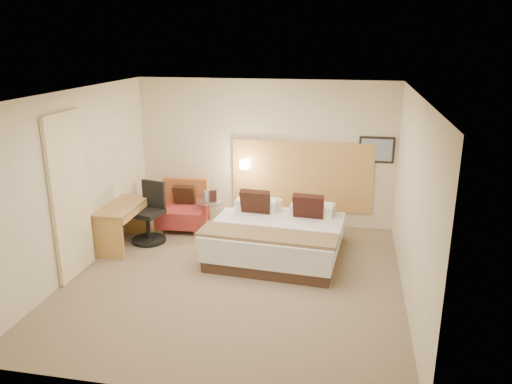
% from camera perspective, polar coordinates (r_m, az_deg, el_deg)
% --- Properties ---
extents(floor, '(4.80, 5.00, 0.02)m').
position_cam_1_polar(floor, '(7.45, -2.46, -10.03)').
color(floor, '#7B6953').
rests_on(floor, ground).
extents(ceiling, '(4.80, 5.00, 0.02)m').
position_cam_1_polar(ceiling, '(6.66, -2.76, 11.26)').
color(ceiling, white).
rests_on(ceiling, floor).
extents(wall_back, '(4.80, 0.02, 2.70)m').
position_cam_1_polar(wall_back, '(9.31, 1.01, 4.50)').
color(wall_back, beige).
rests_on(wall_back, floor).
extents(wall_front, '(4.80, 0.02, 2.70)m').
position_cam_1_polar(wall_front, '(4.70, -9.84, -8.91)').
color(wall_front, beige).
rests_on(wall_front, floor).
extents(wall_left, '(0.02, 5.00, 2.70)m').
position_cam_1_polar(wall_left, '(7.84, -20.00, 1.00)').
color(wall_left, beige).
rests_on(wall_left, floor).
extents(wall_right, '(0.02, 5.00, 2.70)m').
position_cam_1_polar(wall_right, '(6.81, 17.54, -1.13)').
color(wall_right, beige).
rests_on(wall_right, floor).
extents(headboard_panel, '(2.60, 0.04, 1.30)m').
position_cam_1_polar(headboard_panel, '(9.28, 5.22, 1.84)').
color(headboard_panel, tan).
rests_on(headboard_panel, wall_back).
extents(art_frame, '(0.62, 0.03, 0.47)m').
position_cam_1_polar(art_frame, '(9.13, 13.61, 4.72)').
color(art_frame, black).
rests_on(art_frame, wall_back).
extents(art_canvas, '(0.54, 0.01, 0.39)m').
position_cam_1_polar(art_canvas, '(9.11, 13.62, 4.69)').
color(art_canvas, '#778FA4').
rests_on(art_canvas, wall_back).
extents(lamp_arm, '(0.02, 0.12, 0.02)m').
position_cam_1_polar(lamp_arm, '(9.34, -1.21, 3.27)').
color(lamp_arm, silver).
rests_on(lamp_arm, wall_back).
extents(lamp_shade, '(0.15, 0.15, 0.15)m').
position_cam_1_polar(lamp_shade, '(9.28, -1.29, 3.18)').
color(lamp_shade, beige).
rests_on(lamp_shade, wall_back).
extents(curtain, '(0.06, 0.90, 2.42)m').
position_cam_1_polar(curtain, '(7.64, -20.52, -0.47)').
color(curtain, beige).
rests_on(curtain, wall_left).
extents(bottle_a, '(0.07, 0.07, 0.20)m').
position_cam_1_polar(bottle_a, '(9.08, -5.73, -0.48)').
color(bottle_a, '#8BB0D7').
rests_on(bottle_a, side_table).
extents(bottle_b, '(0.07, 0.07, 0.20)m').
position_cam_1_polar(bottle_b, '(9.12, -5.32, -0.38)').
color(bottle_b, '#7EAEC4').
rests_on(bottle_b, side_table).
extents(menu_folder, '(0.14, 0.08, 0.22)m').
position_cam_1_polar(menu_folder, '(9.04, -4.94, -0.47)').
color(menu_folder, '#371916').
rests_on(menu_folder, side_table).
extents(bed, '(2.18, 2.13, 1.00)m').
position_cam_1_polar(bed, '(8.13, 2.48, -5.01)').
color(bed, '#3E291F').
rests_on(bed, floor).
extents(lounge_chair, '(0.89, 0.79, 0.89)m').
position_cam_1_polar(lounge_chair, '(9.34, -8.32, -2.00)').
color(lounge_chair, tan).
rests_on(lounge_chair, floor).
extents(side_table, '(0.62, 0.62, 0.55)m').
position_cam_1_polar(side_table, '(9.17, -5.36, -2.56)').
color(side_table, white).
rests_on(side_table, floor).
extents(desk, '(0.55, 1.18, 0.73)m').
position_cam_1_polar(desk, '(8.66, -14.89, -2.42)').
color(desk, '#A0733E').
rests_on(desk, floor).
extents(desk_chair, '(0.71, 0.71, 1.04)m').
position_cam_1_polar(desk_chair, '(8.82, -12.07, -2.88)').
color(desk_chair, black).
rests_on(desk_chair, floor).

